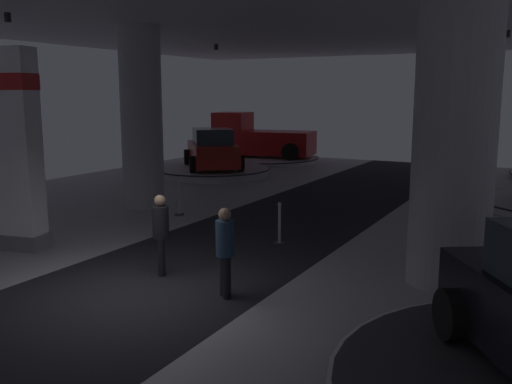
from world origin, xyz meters
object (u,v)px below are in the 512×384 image
column_right (455,136)px  display_platform_deep_left (263,158)px  column_left (142,119)px  visitor_walking_far (225,247)px  pickup_truck_deep_left (257,139)px  visitor_walking_near (161,230)px  display_platform_far_left (213,171)px  brand_sign_pylon (14,147)px  display_car_far_left (212,150)px

column_right → display_platform_deep_left: bearing=127.8°
column_left → visitor_walking_far: 8.77m
pickup_truck_deep_left → visitor_walking_far: pickup_truck_deep_left is taller
column_left → visitor_walking_near: 7.24m
display_platform_far_left → display_platform_deep_left: bearing=95.2°
display_platform_deep_left → visitor_walking_far: bearing=-64.1°
column_left → display_platform_deep_left: 13.07m
column_right → pickup_truck_deep_left: column_right is taller
column_left → display_platform_deep_left: size_ratio=0.93×
column_left → display_platform_far_left: 7.58m
display_platform_far_left → visitor_walking_far: bearing=-56.4°
brand_sign_pylon → display_platform_far_left: bearing=101.9°
column_right → column_left: bearing=162.7°
display_platform_deep_left → pickup_truck_deep_left: 1.09m
display_platform_far_left → pickup_truck_deep_left: (-0.84, 5.65, 0.99)m
column_right → brand_sign_pylon: size_ratio=1.22×
column_left → pickup_truck_deep_left: size_ratio=0.99×
column_left → pickup_truck_deep_left: (-2.72, 12.54, -1.58)m
display_platform_far_left → display_platform_deep_left: display_platform_far_left is taller
column_left → brand_sign_pylon: 5.22m
display_platform_deep_left → pickup_truck_deep_left: size_ratio=1.07×
column_left → brand_sign_pylon: (0.66, -5.17, -0.43)m
pickup_truck_deep_left → display_platform_deep_left: bearing=8.2°
brand_sign_pylon → display_platform_far_left: size_ratio=0.89×
visitor_walking_far → display_car_far_left: bearing=123.6°
brand_sign_pylon → visitor_walking_far: 5.98m
display_platform_far_left → pickup_truck_deep_left: size_ratio=0.91×
column_left → brand_sign_pylon: size_ratio=1.22×
brand_sign_pylon → display_car_far_left: size_ratio=1.03×
column_left → visitor_walking_far: size_ratio=3.46×
column_left → visitor_walking_far: column_left is taller
display_car_far_left → pickup_truck_deep_left: size_ratio=0.79×
display_car_far_left → visitor_walking_near: display_car_far_left is taller
display_platform_far_left → visitor_walking_near: visitor_walking_near is taller
brand_sign_pylon → pickup_truck_deep_left: 18.06m
display_car_far_left → visitor_walking_far: (8.31, -12.51, -0.19)m
column_right → visitor_walking_near: 5.74m
column_right → display_car_far_left: (-11.54, 9.87, -1.66)m
pickup_truck_deep_left → visitor_walking_far: size_ratio=3.49×
column_right → display_platform_far_left: bearing=139.4°
column_left → visitor_walking_near: column_left is taller
display_car_far_left → pickup_truck_deep_left: bearing=98.6°
column_right → pickup_truck_deep_left: (-12.40, 15.55, -1.58)m
column_right → display_car_far_left: bearing=139.5°
column_right → display_platform_deep_left: 19.90m
display_car_far_left → visitor_walking_far: bearing=-56.4°
display_platform_far_left → pickup_truck_deep_left: bearing=98.4°
pickup_truck_deep_left → visitor_walking_far: (9.16, -18.19, -0.26)m
brand_sign_pylon → visitor_walking_far: size_ratio=2.83×
brand_sign_pylon → visitor_walking_near: (4.05, -0.02, -1.41)m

